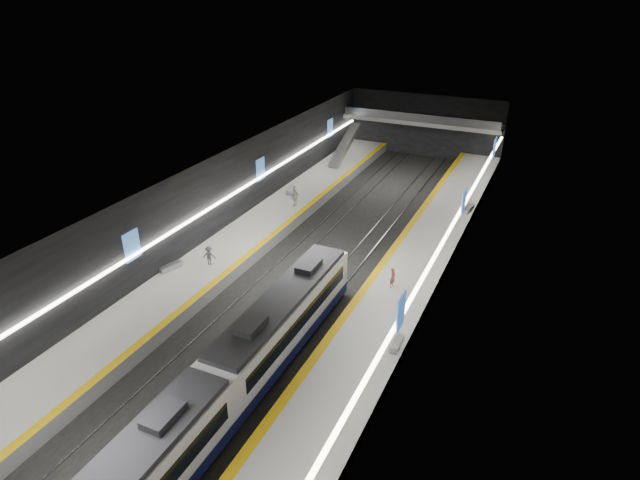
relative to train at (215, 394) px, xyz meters
The scene contains 25 objects.
ground 16.35m from the train, 98.88° to the left, with size 70.00×70.00×0.00m, color black.
ceiling 17.21m from the train, 98.88° to the left, with size 20.00×70.00×0.04m, color beige.
wall_left 20.39m from the train, 127.99° to the left, with size 0.04×70.00×8.00m, color black.
wall_right 17.77m from the train, 64.89° to the left, with size 0.04×70.00×8.00m, color black.
wall_back 51.10m from the train, 92.81° to the left, with size 20.00×0.04×8.00m, color black.
platform_left 18.95m from the train, 122.00° to the left, with size 5.00×70.00×1.00m, color slate.
tile_surface_left 18.91m from the train, 122.00° to the left, with size 5.00×70.00×0.02m, color #A0A19C.
tactile_strip_left 17.84m from the train, 115.98° to the left, with size 0.60×70.00×0.02m, color #DCA60B.
platform_right 16.85m from the train, 72.65° to the left, with size 5.00×70.00×1.00m, color slate.
tile_surface_right 16.81m from the train, 72.65° to the left, with size 5.00×70.00×0.02m, color #A0A19C.
tactile_strip_right 16.29m from the train, 80.08° to the left, with size 0.60×70.00×0.02m, color #DCA60B.
rails 16.34m from the train, 98.88° to the left, with size 6.52×70.00×0.12m.
train is the anchor object (origin of this frame).
ad_posters 17.34m from the train, 98.36° to the left, with size 19.94×53.50×2.20m.
cove_light_left 20.25m from the train, 127.55° to the left, with size 0.25×68.60×0.12m, color white.
cove_light_right 17.66m from the train, 65.48° to the left, with size 0.25×68.60×0.12m, color white.
mezzanine_bridge 49.08m from the train, 92.92° to the left, with size 20.00×3.00×1.50m.
escalator 43.18m from the train, 103.39° to the left, with size 1.20×8.00×0.60m, color #99999E.
bench_left_near 16.40m from the train, 137.14° to the left, with size 0.52×1.85×0.45m, color #99999E.
bench_left_far 31.69m from the train, 110.48° to the left, with size 0.52×1.86×0.46m, color #99999E.
bench_right_near 11.70m from the train, 53.09° to the left, with size 0.46×1.66×0.41m, color #99999E.
bench_right_far 33.26m from the train, 77.84° to the left, with size 0.54×1.96×0.48m, color #99999E.
passenger_right_a 16.60m from the train, 74.06° to the left, with size 0.57×0.37×1.56m, color #BA5C45.
passenger_left_a 28.02m from the train, 108.64° to the left, with size 1.07×0.45×1.83m, color silver.
passenger_left_b 16.30m from the train, 126.55° to the left, with size 1.03×0.59×1.59m, color #44454C.
Camera 1 is at (16.36, -33.01, 21.97)m, focal length 30.00 mm.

